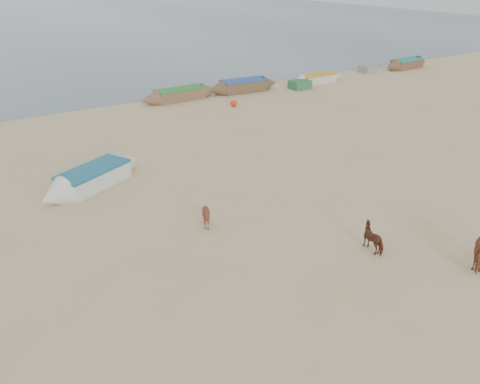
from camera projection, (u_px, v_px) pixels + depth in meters
The scene contains 6 objects.
ground at pixel (305, 266), 15.06m from camera, with size 140.00×140.00×0.00m, color tan.
calf_front at pixel (206, 216), 17.05m from camera, with size 0.77×0.87×0.96m, color maroon.
calf_right at pixel (375, 238), 15.77m from camera, with size 0.90×0.77×0.91m, color #592C1C.
near_canoe at pixel (94, 177), 20.37m from camera, with size 5.45×1.35×0.83m, color silver, non-canonical shape.
waterline_canoes at pixel (187, 96), 32.77m from camera, with size 58.08×3.29×0.96m.
beach_clutter at pixel (168, 101), 32.09m from camera, with size 45.31×5.44×0.64m.
Camera 1 is at (-8.39, -9.49, 8.75)m, focal length 35.00 mm.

